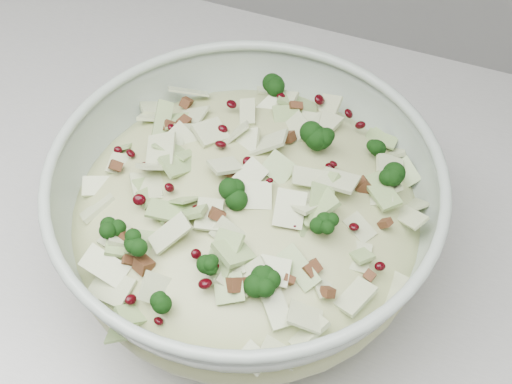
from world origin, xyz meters
TOP-DOWN VIEW (x-y plane):
  - mixing_bowl at (-0.09, 1.60)m, footprint 0.45×0.45m
  - salad at (-0.09, 1.60)m, footprint 0.35×0.35m

SIDE VIEW (x-z plane):
  - mixing_bowl at x=-0.09m, z-range 0.90..1.04m
  - salad at x=-0.09m, z-range 0.92..1.06m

